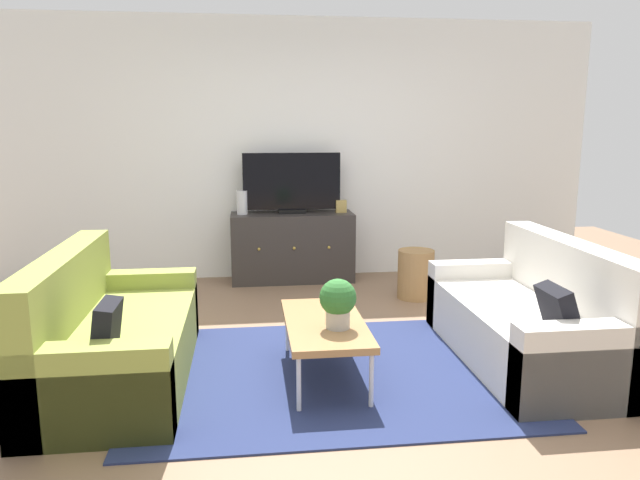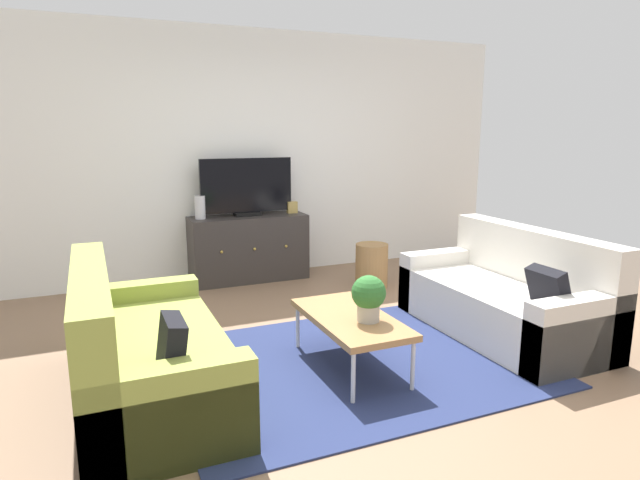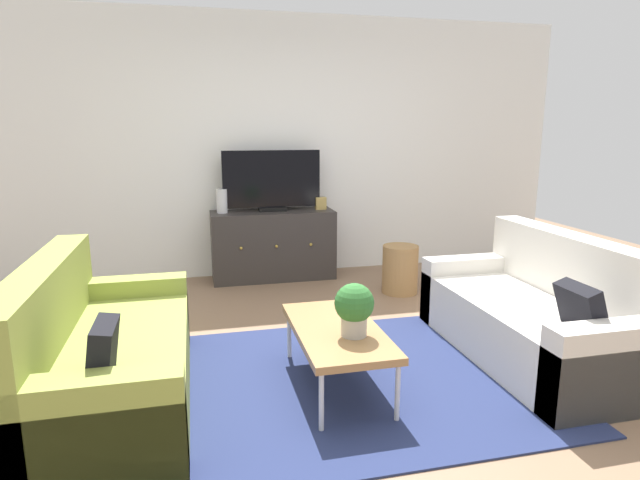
{
  "view_description": "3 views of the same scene",
  "coord_description": "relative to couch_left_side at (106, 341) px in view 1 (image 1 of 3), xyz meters",
  "views": [
    {
      "loc": [
        -0.53,
        -3.83,
        1.63
      ],
      "look_at": [
        0.0,
        0.44,
        0.79
      ],
      "focal_mm": 33.51,
      "sensor_mm": 36.0,
      "label": 1
    },
    {
      "loc": [
        -1.63,
        -3.35,
        1.64
      ],
      "look_at": [
        0.0,
        0.44,
        0.79
      ],
      "focal_mm": 30.26,
      "sensor_mm": 36.0,
      "label": 2
    },
    {
      "loc": [
        -0.85,
        -3.11,
        1.57
      ],
      "look_at": [
        0.0,
        0.44,
        0.79
      ],
      "focal_mm": 29.77,
      "sensor_mm": 36.0,
      "label": 3
    }
  ],
  "objects": [
    {
      "name": "ground_plane",
      "position": [
        1.44,
        0.1,
        -0.28
      ],
      "size": [
        10.0,
        10.0,
        0.0
      ],
      "primitive_type": "plane",
      "color": "#84664C"
    },
    {
      "name": "wall_back",
      "position": [
        1.44,
        2.65,
        1.07
      ],
      "size": [
        6.4,
        0.12,
        2.7
      ],
      "primitive_type": "cube",
      "color": "white",
      "rests_on": "ground_plane"
    },
    {
      "name": "area_rug",
      "position": [
        1.44,
        -0.05,
        -0.27
      ],
      "size": [
        2.5,
        1.9,
        0.01
      ],
      "primitive_type": "cube",
      "color": "navy",
      "rests_on": "ground_plane"
    },
    {
      "name": "couch_left_side",
      "position": [
        0.0,
        0.0,
        0.0
      ],
      "size": [
        0.84,
        1.72,
        0.84
      ],
      "color": "olive",
      "rests_on": "ground_plane"
    },
    {
      "name": "couch_right_side",
      "position": [
        2.88,
        0.0,
        0.0
      ],
      "size": [
        0.84,
        1.72,
        0.84
      ],
      "color": "silver",
      "rests_on": "ground_plane"
    },
    {
      "name": "coffee_table",
      "position": [
        1.39,
        -0.1,
        0.08
      ],
      "size": [
        0.5,
        1.01,
        0.38
      ],
      "color": "#A37547",
      "rests_on": "ground_plane"
    },
    {
      "name": "potted_plant",
      "position": [
        1.45,
        -0.24,
        0.28
      ],
      "size": [
        0.23,
        0.23,
        0.31
      ],
      "color": "#B7B2A8",
      "rests_on": "coffee_table"
    },
    {
      "name": "tv_console",
      "position": [
        1.37,
        2.37,
        0.08
      ],
      "size": [
        1.26,
        0.47,
        0.71
      ],
      "color": "#332D2B",
      "rests_on": "ground_plane"
    },
    {
      "name": "flat_screen_tv",
      "position": [
        1.37,
        2.39,
        0.75
      ],
      "size": [
        1.0,
        0.16,
        0.62
      ],
      "color": "black",
      "rests_on": "tv_console"
    },
    {
      "name": "glass_vase",
      "position": [
        0.86,
        2.37,
        0.56
      ],
      "size": [
        0.11,
        0.11,
        0.24
      ],
      "primitive_type": "cylinder",
      "color": "silver",
      "rests_on": "tv_console"
    },
    {
      "name": "mantel_clock",
      "position": [
        1.89,
        2.37,
        0.5
      ],
      "size": [
        0.11,
        0.07,
        0.13
      ],
      "primitive_type": "cube",
      "color": "tan",
      "rests_on": "tv_console"
    },
    {
      "name": "wicker_basket",
      "position": [
        2.48,
        1.59,
        -0.05
      ],
      "size": [
        0.34,
        0.34,
        0.46
      ],
      "primitive_type": "cylinder",
      "color": "#9E7547",
      "rests_on": "ground_plane"
    }
  ]
}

